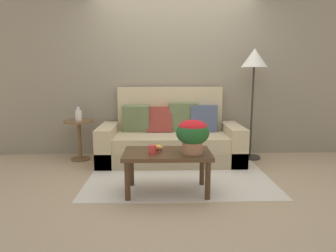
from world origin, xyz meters
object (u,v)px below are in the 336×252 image
at_px(table_vase, 78,115).
at_px(snack_bowl, 157,147).
at_px(side_table, 79,133).
at_px(coffee_mug, 153,150).
at_px(couch, 171,139).
at_px(potted_plant, 193,133).
at_px(floor_lamp, 254,66).
at_px(coffee_table, 167,158).

bearing_deg(table_vase, snack_bowl, -46.34).
xyz_separation_m(side_table, coffee_mug, (1.15, -1.43, 0.09)).
height_order(couch, potted_plant, couch).
bearing_deg(snack_bowl, side_table, 133.33).
relative_size(potted_plant, snack_bowl, 2.60).
height_order(side_table, potted_plant, potted_plant).
xyz_separation_m(floor_lamp, snack_bowl, (-1.44, -1.29, -0.91)).
relative_size(couch, snack_bowl, 15.08).
distance_m(couch, coffee_mug, 1.40).
height_order(couch, snack_bowl, couch).
bearing_deg(coffee_mug, side_table, 128.90).
bearing_deg(snack_bowl, floor_lamp, 41.90).
distance_m(potted_plant, table_vase, 2.09).
relative_size(side_table, potted_plant, 1.70).
relative_size(side_table, floor_lamp, 0.37).
bearing_deg(side_table, potted_plant, -41.76).
bearing_deg(potted_plant, side_table, 138.24).
bearing_deg(coffee_mug, potted_plant, 3.18).
xyz_separation_m(couch, side_table, (-1.38, 0.06, 0.09)).
distance_m(side_table, snack_bowl, 1.74).
relative_size(floor_lamp, snack_bowl, 12.07).
xyz_separation_m(side_table, table_vase, (0.00, -0.02, 0.27)).
height_order(coffee_table, snack_bowl, snack_bowl).
bearing_deg(snack_bowl, coffee_mug, -104.31).
distance_m(couch, potted_plant, 1.40).
relative_size(potted_plant, coffee_mug, 2.90).
bearing_deg(coffee_table, couch, 86.42).
distance_m(coffee_table, potted_plant, 0.40).
xyz_separation_m(coffee_table, potted_plant, (0.27, -0.08, 0.29)).
distance_m(snack_bowl, table_vase, 1.73).
distance_m(coffee_mug, table_vase, 1.82).
distance_m(floor_lamp, coffee_mug, 2.27).
bearing_deg(table_vase, side_table, 104.23).
bearing_deg(coffee_mug, floor_lamp, 44.47).
height_order(coffee_table, side_table, side_table).
distance_m(coffee_table, snack_bowl, 0.17).
distance_m(couch, coffee_table, 1.27).
relative_size(coffee_mug, table_vase, 0.61).
bearing_deg(side_table, table_vase, -75.77).
xyz_separation_m(potted_plant, snack_bowl, (-0.38, 0.14, -0.18)).
distance_m(coffee_table, coffee_mug, 0.22).
distance_m(floor_lamp, potted_plant, 1.93).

